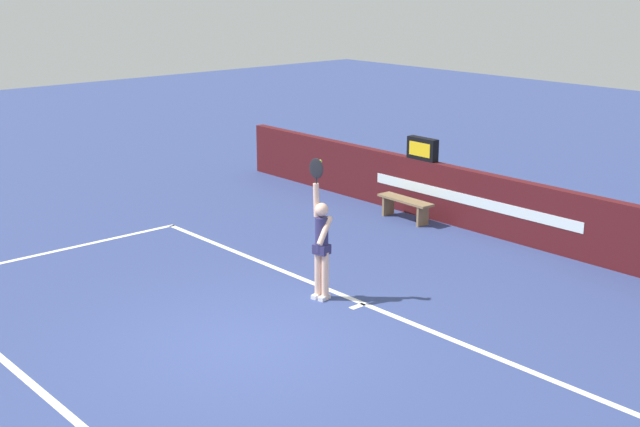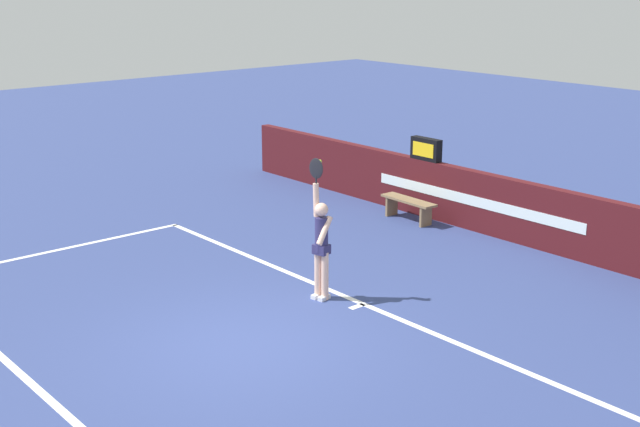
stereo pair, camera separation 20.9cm
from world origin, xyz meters
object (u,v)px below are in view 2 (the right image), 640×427
Objects in this scene: courtside_bench_near at (408,204)px; tennis_ball at (320,161)px; tennis_player at (321,242)px; speed_display at (426,149)px.

tennis_ball is at bearing -63.57° from courtside_bench_near.
tennis_player is at bearing -63.00° from courtside_bench_near.
tennis_player reaches higher than speed_display.
tennis_player reaches higher than courtside_bench_near.
tennis_player is 5.04m from courtside_bench_near.
courtside_bench_near is (-2.20, 4.42, -1.96)m from tennis_ball.
tennis_ball is (2.26, -5.00, 0.81)m from speed_display.
speed_display is at bearing 114.34° from tennis_ball.
speed_display is 11.82× the size of tennis_ball.
tennis_player is (2.33, -5.03, -0.53)m from speed_display.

